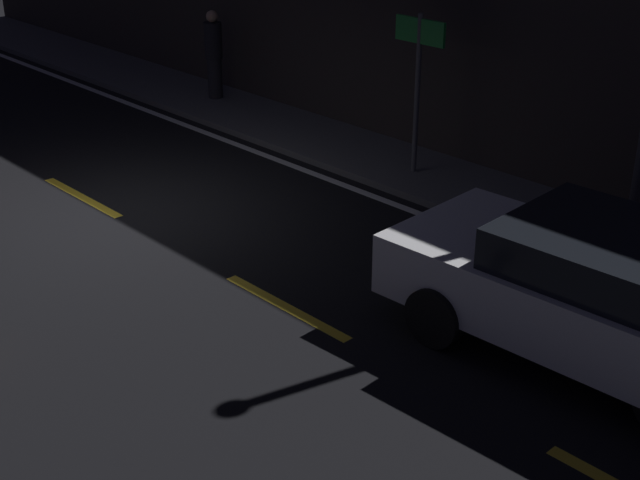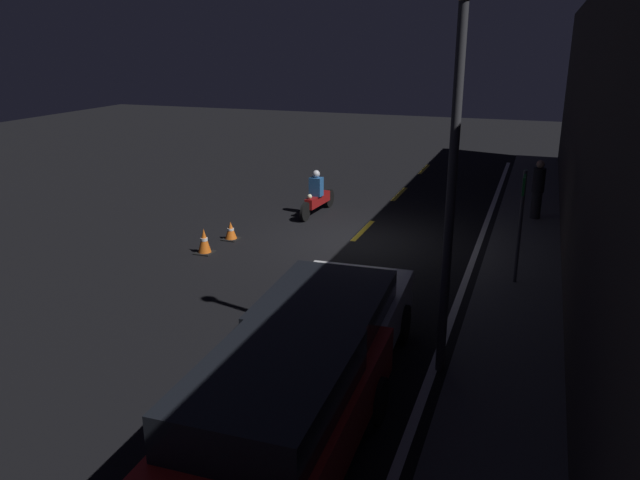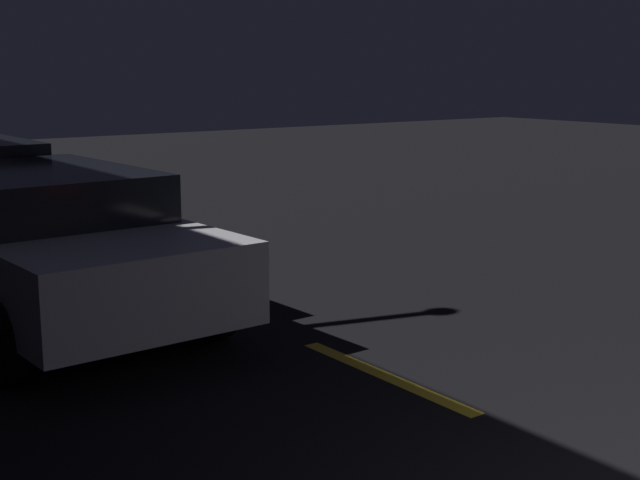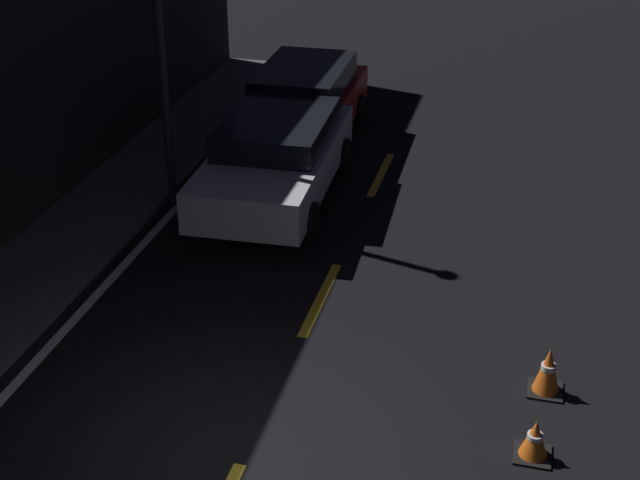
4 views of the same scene
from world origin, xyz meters
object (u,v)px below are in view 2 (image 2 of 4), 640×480
(taxi_red, at_px, (276,416))
(pedestrian, at_px, (538,189))
(street_lamp, at_px, (453,169))
(traffic_cone_mid, at_px, (204,241))
(motorcycle, at_px, (317,196))
(traffic_cone_near, at_px, (231,231))
(shop_sign, at_px, (522,205))
(sedan_white, at_px, (328,328))

(taxi_red, bearing_deg, pedestrian, -12.90)
(pedestrian, relative_size, street_lamp, 0.29)
(taxi_red, height_order, street_lamp, street_lamp)
(traffic_cone_mid, relative_size, street_lamp, 0.11)
(taxi_red, height_order, traffic_cone_mid, taxi_red)
(motorcycle, height_order, traffic_cone_near, motorcycle)
(taxi_red, relative_size, traffic_cone_mid, 7.36)
(motorcycle, relative_size, traffic_cone_near, 4.79)
(motorcycle, height_order, street_lamp, street_lamp)
(traffic_cone_near, bearing_deg, taxi_red, 30.81)
(traffic_cone_near, bearing_deg, pedestrian, 120.85)
(street_lamp, bearing_deg, motorcycle, -148.27)
(traffic_cone_mid, relative_size, shop_sign, 0.26)
(pedestrian, xyz_separation_m, shop_sign, (5.34, -0.27, 0.83))
(shop_sign, bearing_deg, sedan_white, -28.33)
(pedestrian, relative_size, shop_sign, 0.70)
(traffic_cone_near, xyz_separation_m, shop_sign, (0.88, 7.19, 1.56))
(shop_sign, bearing_deg, street_lamp, -12.70)
(sedan_white, bearing_deg, motorcycle, 18.45)
(traffic_cone_near, relative_size, street_lamp, 0.08)
(traffic_cone_mid, bearing_deg, street_lamp, 59.61)
(street_lamp, bearing_deg, pedestrian, 172.80)
(traffic_cone_mid, height_order, shop_sign, shop_sign)
(traffic_cone_mid, distance_m, shop_sign, 7.44)
(traffic_cone_near, height_order, shop_sign, shop_sign)
(traffic_cone_near, distance_m, shop_sign, 7.41)
(sedan_white, relative_size, motorcycle, 1.96)
(pedestrian, distance_m, street_lamp, 9.74)
(sedan_white, bearing_deg, taxi_red, -177.45)
(motorcycle, xyz_separation_m, street_lamp, (8.07, 4.99, 2.70))
(traffic_cone_near, bearing_deg, motorcycle, 157.79)
(sedan_white, xyz_separation_m, shop_sign, (-4.74, 2.56, 1.02))
(taxi_red, xyz_separation_m, traffic_cone_mid, (-6.93, -4.95, -0.52))
(sedan_white, xyz_separation_m, taxi_red, (2.51, 0.22, 0.04))
(sedan_white, xyz_separation_m, traffic_cone_near, (-5.62, -4.63, -0.55))
(traffic_cone_mid, distance_m, pedestrian, 9.46)
(motorcycle, bearing_deg, street_lamp, 36.07)
(sedan_white, height_order, pedestrian, pedestrian)
(sedan_white, xyz_separation_m, pedestrian, (-10.08, 2.83, 0.18))
(taxi_red, height_order, traffic_cone_near, taxi_red)
(motorcycle, distance_m, shop_sign, 7.25)
(motorcycle, distance_m, pedestrian, 6.33)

